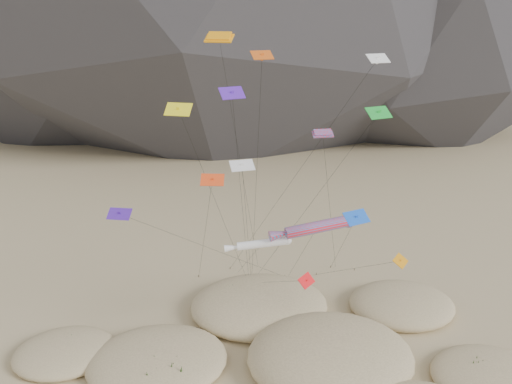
% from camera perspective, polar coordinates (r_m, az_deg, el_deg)
% --- Properties ---
extents(dunes, '(49.60, 37.92, 4.44)m').
position_cam_1_polar(dunes, '(48.55, 3.17, -19.63)').
color(dunes, '#CCB789').
rests_on(dunes, ground).
extents(dune_grass, '(41.16, 28.21, 1.57)m').
position_cam_1_polar(dune_grass, '(47.09, 1.70, -20.91)').
color(dune_grass, black).
rests_on(dune_grass, ground).
extents(kite_stakes, '(20.25, 4.60, 0.30)m').
position_cam_1_polar(kite_stakes, '(64.57, 2.48, -9.39)').
color(kite_stakes, '#3F2D1E').
rests_on(kite_stakes, ground).
extents(rainbow_tube_kite, '(8.50, 14.10, 13.36)m').
position_cam_1_polar(rainbow_tube_kite, '(47.61, 6.70, -4.08)').
color(rainbow_tube_kite, '#FF1A26').
rests_on(rainbow_tube_kite, ground).
extents(white_tube_kite, '(6.40, 15.33, 11.82)m').
position_cam_1_polar(white_tube_kite, '(46.94, 0.41, -5.97)').
color(white_tube_kite, silver).
rests_on(white_tube_kite, ground).
extents(orange_parafoil, '(6.44, 11.05, 29.98)m').
position_cam_1_polar(orange_parafoil, '(48.47, -4.16, 16.80)').
color(orange_parafoil, orange).
rests_on(orange_parafoil, ground).
extents(multi_parafoil, '(6.25, 10.34, 20.79)m').
position_cam_1_polar(multi_parafoil, '(50.20, 7.67, 6.36)').
color(multi_parafoil, '#FF1A2E').
rests_on(multi_parafoil, ground).
extents(delta_kites, '(28.18, 21.37, 28.60)m').
position_cam_1_polar(delta_kites, '(44.84, 3.24, 3.31)').
color(delta_kites, red).
rests_on(delta_kites, ground).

